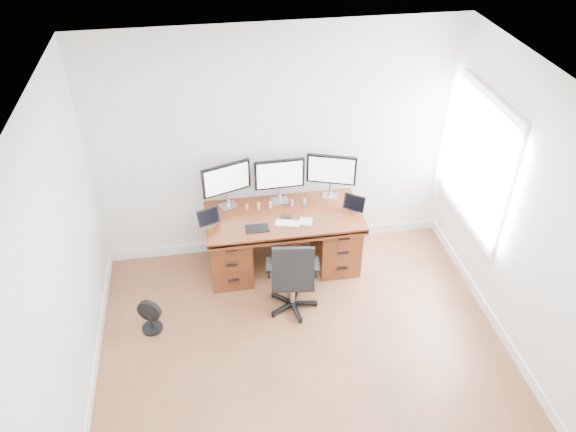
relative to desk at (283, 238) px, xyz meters
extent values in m
plane|color=brown|center=(0.00, -1.83, -0.40)|extent=(4.50, 4.50, 0.00)
cube|color=white|center=(0.00, 0.42, 0.95)|extent=(4.00, 0.10, 2.70)
cube|color=white|center=(2.00, -1.83, 0.95)|extent=(0.10, 4.50, 2.70)
cube|color=white|center=(1.97, -0.33, 1.00)|extent=(0.04, 1.30, 1.50)
cube|color=white|center=(1.95, -0.33, 1.00)|extent=(0.01, 1.15, 1.35)
cube|color=#522310|center=(0.00, -0.03, 0.32)|extent=(1.70, 0.80, 0.05)
cube|color=#522310|center=(-0.60, 0.00, -0.05)|extent=(0.45, 0.70, 0.70)
cube|color=#522310|center=(0.60, 0.00, -0.05)|extent=(0.45, 0.70, 0.70)
cube|color=#3D1A0B|center=(0.00, 0.27, 0.10)|extent=(0.74, 0.03, 0.40)
cylinder|color=black|center=(-0.01, -0.67, -0.37)|extent=(0.57, 0.57, 0.07)
cylinder|color=silver|center=(-0.01, -0.67, -0.15)|extent=(0.05, 0.05, 0.36)
cube|color=black|center=(-0.01, -0.67, 0.03)|extent=(0.48, 0.47, 0.06)
cube|color=black|center=(-0.04, -0.87, 0.30)|extent=(0.41, 0.10, 0.49)
cube|color=black|center=(-0.25, -0.64, 0.19)|extent=(0.08, 0.22, 0.03)
cube|color=black|center=(0.23, -0.71, 0.19)|extent=(0.08, 0.22, 0.03)
cylinder|color=black|center=(-1.48, -0.76, -0.39)|extent=(0.21, 0.21, 0.03)
cylinder|color=black|center=(-1.48, -0.76, -0.29)|extent=(0.04, 0.04, 0.18)
cylinder|color=black|center=(-1.48, -0.76, -0.16)|extent=(0.25, 0.15, 0.25)
cube|color=silver|center=(-0.58, 0.24, 0.35)|extent=(0.22, 0.19, 0.01)
cylinder|color=silver|center=(-0.58, 0.24, 0.44)|extent=(0.04, 0.04, 0.18)
cube|color=black|center=(-0.58, 0.24, 0.70)|extent=(0.53, 0.21, 0.35)
cube|color=white|center=(-0.57, 0.22, 0.70)|extent=(0.47, 0.17, 0.30)
cube|color=silver|center=(0.00, 0.24, 0.35)|extent=(0.18, 0.14, 0.01)
cylinder|color=silver|center=(0.00, 0.24, 0.44)|extent=(0.04, 0.04, 0.18)
cube|color=black|center=(0.00, 0.24, 0.70)|extent=(0.55, 0.05, 0.35)
cube|color=white|center=(0.00, 0.22, 0.70)|extent=(0.50, 0.02, 0.30)
cube|color=silver|center=(0.58, 0.24, 0.35)|extent=(0.22, 0.19, 0.01)
cylinder|color=silver|center=(0.58, 0.24, 0.44)|extent=(0.04, 0.04, 0.18)
cube|color=black|center=(0.58, 0.24, 0.70)|extent=(0.53, 0.22, 0.35)
cube|color=white|center=(0.57, 0.22, 0.70)|extent=(0.47, 0.17, 0.30)
cube|color=silver|center=(-0.81, -0.08, 0.35)|extent=(0.12, 0.11, 0.01)
cube|color=black|center=(-0.81, -0.08, 0.45)|extent=(0.25, 0.15, 0.17)
cube|color=silver|center=(0.77, -0.08, 0.35)|extent=(0.13, 0.12, 0.01)
cube|color=black|center=(0.77, -0.08, 0.45)|extent=(0.23, 0.19, 0.17)
cube|color=silver|center=(0.02, -0.20, 0.36)|extent=(0.28, 0.18, 0.01)
cube|color=silver|center=(0.21, -0.20, 0.35)|extent=(0.18, 0.18, 0.01)
cube|color=black|center=(-0.31, -0.23, 0.35)|extent=(0.24, 0.16, 0.01)
cube|color=black|center=(0.02, -0.07, 0.35)|extent=(0.13, 0.08, 0.01)
cylinder|color=#9A503A|center=(-0.38, 0.12, 0.38)|extent=(0.03, 0.03, 0.06)
sphere|color=#9A503A|center=(-0.38, 0.12, 0.42)|extent=(0.03, 0.03, 0.03)
cylinder|color=#FBB55C|center=(-0.25, 0.12, 0.38)|extent=(0.03, 0.03, 0.06)
sphere|color=#FBB55C|center=(-0.25, 0.12, 0.42)|extent=(0.03, 0.03, 0.03)
cylinder|color=#E0CA78|center=(-0.12, 0.12, 0.38)|extent=(0.03, 0.03, 0.06)
sphere|color=#E0CA78|center=(-0.12, 0.12, 0.42)|extent=(0.03, 0.03, 0.03)
cylinder|color=#9962E8|center=(0.12, 0.12, 0.38)|extent=(0.03, 0.03, 0.06)
sphere|color=#9962E8|center=(0.12, 0.12, 0.42)|extent=(0.03, 0.03, 0.03)
cylinder|color=#65A5F3|center=(0.26, 0.12, 0.38)|extent=(0.03, 0.03, 0.06)
sphere|color=#65A5F3|center=(0.26, 0.12, 0.42)|extent=(0.03, 0.03, 0.03)
camera|label=1|loc=(-0.75, -4.90, 3.93)|focal=35.00mm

